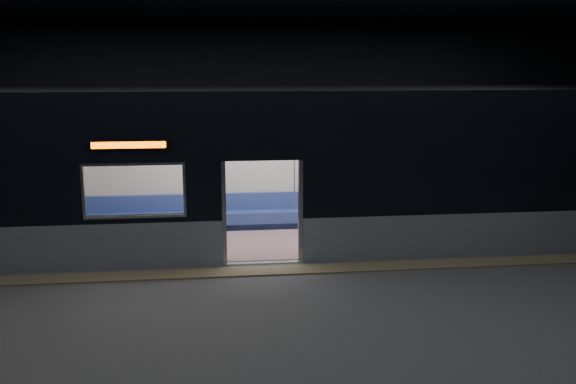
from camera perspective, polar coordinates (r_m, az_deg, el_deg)
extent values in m
cube|color=#47494C|center=(11.07, -1.93, -8.42)|extent=(24.00, 14.00, 0.01)
cube|color=black|center=(17.41, -3.93, 7.38)|extent=(24.00, 0.04, 5.00)
cube|color=black|center=(3.72, 6.97, -8.90)|extent=(24.00, 0.04, 5.00)
cube|color=#8C7F59|center=(11.58, -2.16, -7.40)|extent=(22.80, 0.50, 0.03)
cube|color=#8E9AA9|center=(12.56, -25.10, -4.92)|extent=(8.30, 0.12, 0.90)
cube|color=#8E9AA9|center=(13.20, 19.17, -3.68)|extent=(8.30, 0.12, 0.90)
cube|color=black|center=(12.88, 19.64, 3.20)|extent=(8.30, 0.12, 2.30)
cube|color=black|center=(11.51, -2.46, 5.82)|extent=(1.40, 0.12, 1.15)
cube|color=#B7BABC|center=(11.76, -6.00, -2.03)|extent=(0.08, 0.14, 2.05)
cube|color=#B7BABC|center=(11.86, 1.17, -1.85)|extent=(0.08, 0.14, 2.05)
cube|color=black|center=(11.54, -14.68, 4.29)|extent=(1.50, 0.04, 0.18)
cube|color=#FF6000|center=(11.53, -14.68, 4.28)|extent=(1.34, 0.03, 0.12)
cube|color=beige|center=(14.50, -3.28, 2.94)|extent=(18.00, 0.12, 3.20)
cube|color=black|center=(12.90, -2.97, 9.34)|extent=(18.00, 3.00, 0.15)
cube|color=gray|center=(13.43, -2.83, -4.67)|extent=(17.76, 2.76, 0.04)
cube|color=beige|center=(12.97, -2.93, 5.25)|extent=(17.76, 2.76, 0.10)
cube|color=#31458F|center=(14.45, -3.14, -2.57)|extent=(11.00, 0.48, 0.41)
cube|color=#31458F|center=(14.54, -3.21, -0.84)|extent=(11.00, 0.10, 0.40)
cube|color=gray|center=(12.54, -17.77, -5.36)|extent=(4.40, 0.48, 0.41)
cube|color=gray|center=(12.98, 12.24, -4.48)|extent=(4.40, 0.48, 0.41)
cylinder|color=silver|center=(12.03, -7.03, -1.04)|extent=(0.04, 0.04, 2.26)
cylinder|color=silver|center=(14.24, -7.00, 0.96)|extent=(0.04, 0.04, 2.26)
cylinder|color=silver|center=(12.16, 1.96, -0.81)|extent=(0.04, 0.04, 2.26)
cylinder|color=silver|center=(14.35, 0.60, 1.13)|extent=(0.04, 0.04, 2.26)
cylinder|color=silver|center=(14.09, -3.21, 4.13)|extent=(11.00, 0.03, 0.03)
cube|color=black|center=(14.63, 8.07, -1.37)|extent=(0.15, 0.42, 0.14)
cube|color=black|center=(14.68, 8.77, -1.35)|extent=(0.15, 0.42, 0.14)
cylinder|color=black|center=(14.52, 8.23, -2.57)|extent=(0.10, 0.10, 0.43)
cylinder|color=black|center=(14.57, 8.94, -2.54)|extent=(0.10, 0.10, 0.43)
cube|color=#C55693|center=(14.82, 8.25, -1.14)|extent=(0.36, 0.20, 0.18)
cylinder|color=#C55693|center=(14.78, 8.26, 0.06)|extent=(0.39, 0.39, 0.46)
sphere|color=tan|center=(14.70, 8.31, 1.31)|extent=(0.19, 0.19, 0.19)
sphere|color=black|center=(14.73, 8.28, 1.47)|extent=(0.20, 0.20, 0.20)
cube|color=black|center=(14.56, 8.37, -0.93)|extent=(0.27, 0.25, 0.12)
cube|color=white|center=(15.40, 13.98, 2.54)|extent=(0.90, 0.03, 0.59)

